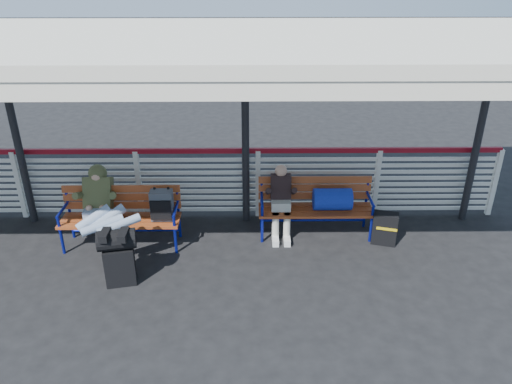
{
  "coord_description": "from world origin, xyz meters",
  "views": [
    {
      "loc": [
        1.89,
        -5.7,
        4.15
      ],
      "look_at": [
        1.96,
        1.0,
        0.89
      ],
      "focal_mm": 35.0,
      "sensor_mm": 36.0,
      "label": 1
    }
  ],
  "objects_px": {
    "bench_left": "(134,209)",
    "traveler_man": "(104,214)",
    "bench_right": "(324,200)",
    "companion_person": "(281,201)",
    "luggage_stack": "(119,255)",
    "suitcase_side": "(385,228)"
  },
  "relations": [
    {
      "from": "traveler_man",
      "to": "bench_right",
      "type": "bearing_deg",
      "value": 10.62
    },
    {
      "from": "bench_right",
      "to": "companion_person",
      "type": "bearing_deg",
      "value": -179.5
    },
    {
      "from": "bench_right",
      "to": "companion_person",
      "type": "distance_m",
      "value": 0.68
    },
    {
      "from": "luggage_stack",
      "to": "bench_right",
      "type": "height_order",
      "value": "bench_right"
    },
    {
      "from": "traveler_man",
      "to": "companion_person",
      "type": "xyz_separation_m",
      "value": [
        2.6,
        0.61,
        -0.11
      ]
    },
    {
      "from": "bench_left",
      "to": "suitcase_side",
      "type": "height_order",
      "value": "bench_left"
    },
    {
      "from": "bench_left",
      "to": "traveler_man",
      "type": "height_order",
      "value": "traveler_man"
    },
    {
      "from": "bench_left",
      "to": "suitcase_side",
      "type": "bearing_deg",
      "value": -0.49
    },
    {
      "from": "bench_right",
      "to": "companion_person",
      "type": "xyz_separation_m",
      "value": [
        -0.68,
        -0.01,
        -0.0
      ]
    },
    {
      "from": "traveler_man",
      "to": "companion_person",
      "type": "bearing_deg",
      "value": 13.17
    },
    {
      "from": "companion_person",
      "to": "suitcase_side",
      "type": "height_order",
      "value": "companion_person"
    },
    {
      "from": "traveler_man",
      "to": "suitcase_side",
      "type": "xyz_separation_m",
      "value": [
        4.2,
        0.31,
        -0.45
      ]
    },
    {
      "from": "bench_left",
      "to": "luggage_stack",
      "type": "bearing_deg",
      "value": -90.41
    },
    {
      "from": "bench_left",
      "to": "bench_right",
      "type": "distance_m",
      "value": 2.94
    },
    {
      "from": "bench_left",
      "to": "companion_person",
      "type": "relative_size",
      "value": 1.57
    },
    {
      "from": "bench_right",
      "to": "traveler_man",
      "type": "relative_size",
      "value": 1.1
    },
    {
      "from": "luggage_stack",
      "to": "bench_right",
      "type": "xyz_separation_m",
      "value": [
        2.94,
        1.3,
        0.15
      ]
    },
    {
      "from": "traveler_man",
      "to": "companion_person",
      "type": "distance_m",
      "value": 2.68
    },
    {
      "from": "luggage_stack",
      "to": "suitcase_side",
      "type": "xyz_separation_m",
      "value": [
        3.86,
        1.0,
        -0.19
      ]
    },
    {
      "from": "bench_left",
      "to": "bench_right",
      "type": "relative_size",
      "value": 1.0
    },
    {
      "from": "bench_left",
      "to": "companion_person",
      "type": "height_order",
      "value": "companion_person"
    },
    {
      "from": "luggage_stack",
      "to": "bench_left",
      "type": "xyz_separation_m",
      "value": [
        0.01,
        1.03,
        0.15
      ]
    }
  ]
}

